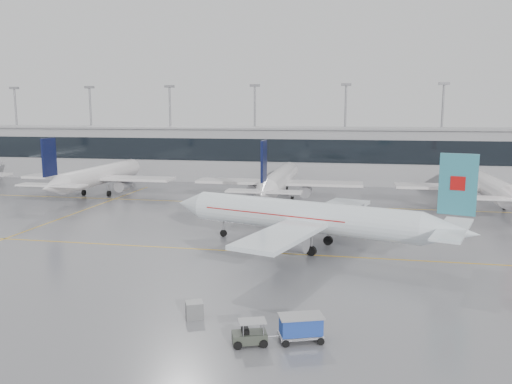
% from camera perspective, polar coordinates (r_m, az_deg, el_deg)
% --- Properties ---
extents(ground, '(320.00, 320.00, 0.00)m').
position_cam_1_polar(ground, '(57.69, -2.26, -6.76)').
color(ground, slate).
rests_on(ground, ground).
extents(taxi_line_main, '(120.00, 0.25, 0.01)m').
position_cam_1_polar(taxi_line_main, '(57.69, -2.26, -6.75)').
color(taxi_line_main, gold).
rests_on(taxi_line_main, ground).
extents(taxi_line_north, '(120.00, 0.25, 0.01)m').
position_cam_1_polar(taxi_line_north, '(86.44, 2.24, -1.43)').
color(taxi_line_north, gold).
rests_on(taxi_line_north, ground).
extents(taxi_line_cross, '(0.25, 60.00, 0.01)m').
position_cam_1_polar(taxi_line_cross, '(82.66, -20.49, -2.49)').
color(taxi_line_cross, gold).
rests_on(taxi_line_cross, ground).
extents(terminal, '(180.00, 15.00, 12.00)m').
position_cam_1_polar(terminal, '(117.14, 4.61, 4.26)').
color(terminal, '#939397').
rests_on(terminal, ground).
extents(terminal_glass, '(180.00, 0.20, 5.00)m').
position_cam_1_polar(terminal_glass, '(109.54, 4.19, 4.72)').
color(terminal_glass, black).
rests_on(terminal_glass, ground).
extents(terminal_roof, '(182.00, 16.00, 0.40)m').
position_cam_1_polar(terminal_roof, '(116.79, 4.65, 7.29)').
color(terminal_roof, gray).
rests_on(terminal_roof, ground).
extents(light_masts, '(156.40, 1.00, 22.60)m').
position_cam_1_polar(light_masts, '(122.73, 4.96, 7.91)').
color(light_masts, gray).
rests_on(light_masts, ground).
extents(air_canada_jet, '(36.40, 29.81, 11.75)m').
position_cam_1_polar(air_canada_jet, '(58.05, 6.28, -2.91)').
color(air_canada_jet, white).
rests_on(air_canada_jet, ground).
extents(parked_jet_b, '(29.64, 36.96, 11.72)m').
position_cam_1_polar(parked_jet_b, '(100.56, -17.55, 1.77)').
color(parked_jet_b, white).
rests_on(parked_jet_b, ground).
extents(parked_jet_c, '(29.64, 36.96, 11.72)m').
position_cam_1_polar(parked_jet_c, '(89.46, 2.61, 1.33)').
color(parked_jet_c, white).
rests_on(parked_jet_c, ground).
extents(parked_jet_d, '(29.64, 36.96, 11.72)m').
position_cam_1_polar(parked_jet_d, '(91.34, 24.90, 0.65)').
color(parked_jet_d, white).
rests_on(parked_jet_d, ground).
extents(baggage_tug, '(3.58, 2.16, 1.71)m').
position_cam_1_polar(baggage_tug, '(35.47, -0.75, -16.15)').
color(baggage_tug, '#373C33').
rests_on(baggage_tug, ground).
extents(baggage_cart, '(3.41, 2.58, 1.88)m').
position_cam_1_polar(baggage_cart, '(35.87, 5.16, -15.02)').
color(baggage_cart, gray).
rests_on(baggage_cart, ground).
extents(gse_unit, '(1.68, 1.64, 1.30)m').
position_cam_1_polar(gse_unit, '(39.84, -7.06, -13.23)').
color(gse_unit, slate).
rests_on(gse_unit, ground).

